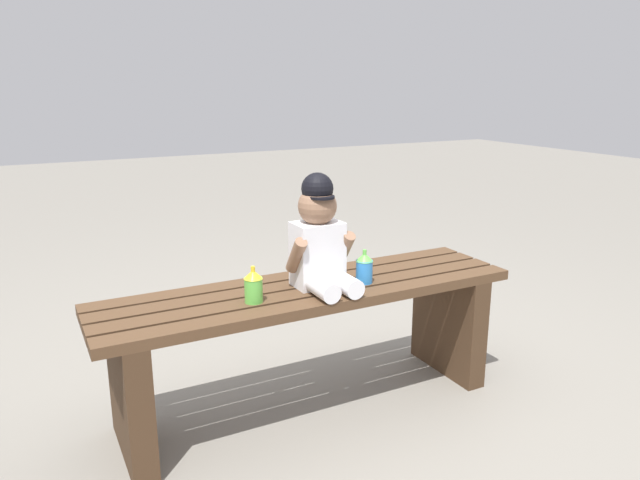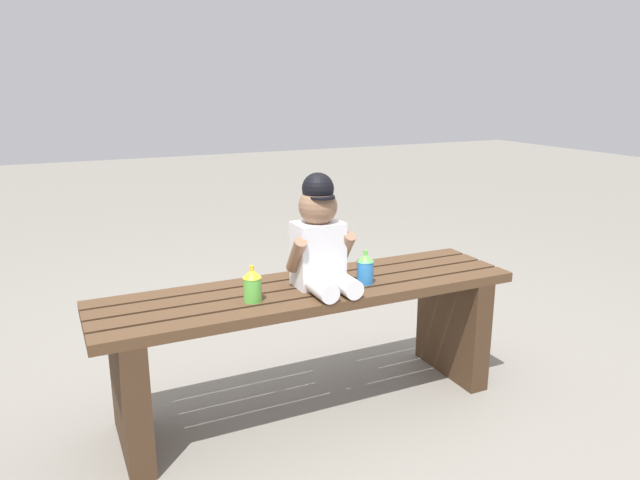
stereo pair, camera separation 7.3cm
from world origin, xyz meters
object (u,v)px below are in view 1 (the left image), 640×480
at_px(park_bench, 310,328).
at_px(child_figure, 319,238).
at_px(sippy_cup_left, 253,285).
at_px(sippy_cup_right, 364,267).

xyz_separation_m(park_bench, child_figure, (0.03, -0.01, 0.34)).
relative_size(park_bench, sippy_cup_left, 12.29).
distance_m(sippy_cup_left, sippy_cup_right, 0.43).
bearing_deg(park_bench, child_figure, -23.73).
height_order(child_figure, sippy_cup_left, child_figure).
bearing_deg(sippy_cup_left, sippy_cup_right, 0.00).
xyz_separation_m(sippy_cup_left, sippy_cup_right, (0.43, 0.00, 0.00)).
relative_size(sippy_cup_left, sippy_cup_right, 1.00).
bearing_deg(park_bench, sippy_cup_right, -16.63).
relative_size(child_figure, sippy_cup_right, 3.26).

